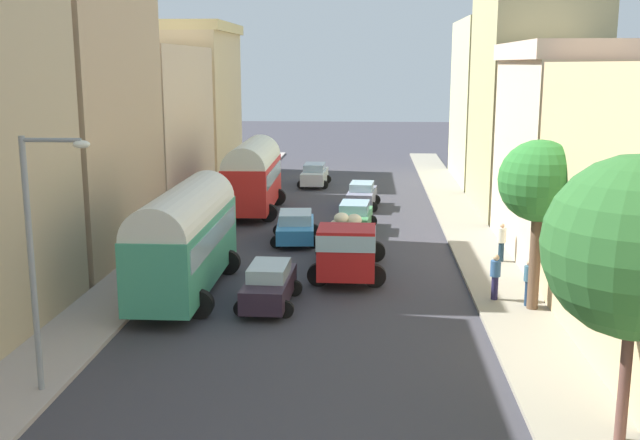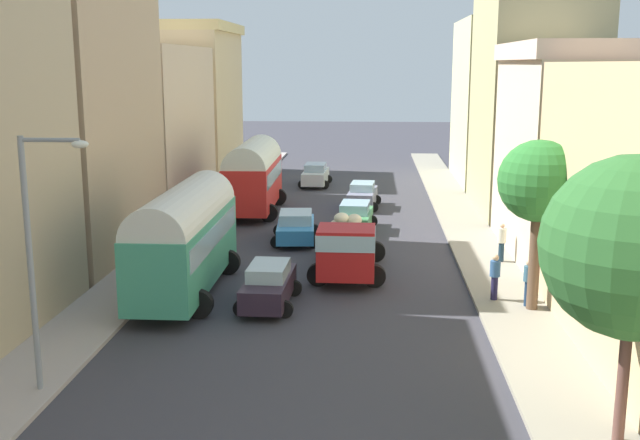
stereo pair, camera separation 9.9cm
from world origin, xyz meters
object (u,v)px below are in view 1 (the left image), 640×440
(parked_bus_0, at_px, (185,235))
(pedestrian_1, at_px, (529,281))
(parked_bus_1, at_px, (253,173))
(pedestrian_2, at_px, (495,275))
(pedestrian_0, at_px, (502,241))
(car_1, at_px, (362,195))
(car_2, at_px, (269,285))
(cargo_truck_0, at_px, (348,247))
(car_4, at_px, (315,175))
(streetlamp_near, at_px, (39,245))
(car_0, at_px, (355,217))
(car_3, at_px, (296,227))

(parked_bus_0, bearing_deg, pedestrian_1, -4.92)
(parked_bus_1, bearing_deg, parked_bus_0, -90.45)
(pedestrian_2, bearing_deg, pedestrian_0, 78.18)
(car_1, bearing_deg, parked_bus_1, -162.84)
(pedestrian_0, bearing_deg, car_2, -145.63)
(pedestrian_1, bearing_deg, parked_bus_0, 175.08)
(car_2, bearing_deg, cargo_truck_0, 55.15)
(parked_bus_1, xyz_separation_m, car_4, (2.87, 10.11, -1.52))
(car_1, height_order, car_2, car_1)
(parked_bus_0, distance_m, pedestrian_2, 11.58)
(car_4, xyz_separation_m, pedestrian_2, (8.51, -26.43, 0.23))
(parked_bus_0, height_order, streetlamp_near, streetlamp_near)
(car_0, distance_m, car_3, 3.86)
(car_3, xyz_separation_m, car_4, (-0.32, 17.26, 0.06))
(car_2, bearing_deg, streetlamp_near, -121.88)
(pedestrian_0, bearing_deg, car_4, 114.81)
(pedestrian_1, bearing_deg, car_1, 107.89)
(cargo_truck_0, bearing_deg, car_2, -124.85)
(parked_bus_1, relative_size, pedestrian_0, 4.45)
(car_0, xyz_separation_m, pedestrian_1, (6.42, -12.45, 0.27))
(car_1, relative_size, car_2, 0.99)
(car_3, bearing_deg, parked_bus_0, -110.75)
(car_3, distance_m, pedestrian_0, 10.04)
(car_2, height_order, car_4, car_4)
(car_1, xyz_separation_m, pedestrian_2, (5.05, -18.27, 0.25))
(car_4, bearing_deg, cargo_truck_0, -82.57)
(parked_bus_1, bearing_deg, pedestrian_2, -55.10)
(parked_bus_1, relative_size, streetlamp_near, 1.19)
(pedestrian_1, bearing_deg, parked_bus_1, 126.23)
(car_0, height_order, car_3, car_0)
(car_0, height_order, streetlamp_near, streetlamp_near)
(cargo_truck_0, distance_m, streetlamp_near, 14.17)
(car_4, bearing_deg, pedestrian_0, -65.19)
(parked_bus_0, relative_size, pedestrian_0, 4.91)
(pedestrian_1, xyz_separation_m, pedestrian_2, (-1.06, 0.66, 0.01))
(parked_bus_1, xyz_separation_m, car_1, (6.33, 1.95, -1.55))
(parked_bus_0, relative_size, car_2, 2.19)
(parked_bus_0, distance_m, pedestrian_0, 13.70)
(car_4, bearing_deg, car_1, -67.01)
(cargo_truck_0, bearing_deg, parked_bus_1, 114.01)
(car_2, bearing_deg, parked_bus_1, 100.59)
(parked_bus_1, relative_size, car_0, 1.95)
(cargo_truck_0, xyz_separation_m, car_2, (-2.71, -3.89, -0.48))
(pedestrian_2, bearing_deg, pedestrian_1, -32.05)
(parked_bus_0, relative_size, parked_bus_1, 1.10)
(car_2, height_order, pedestrian_1, pedestrian_1)
(parked_bus_0, bearing_deg, car_2, -20.94)
(pedestrian_0, xyz_separation_m, pedestrian_1, (-0.09, -6.18, -0.00))
(car_2, bearing_deg, car_4, 90.73)
(car_4, bearing_deg, car_2, -89.27)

